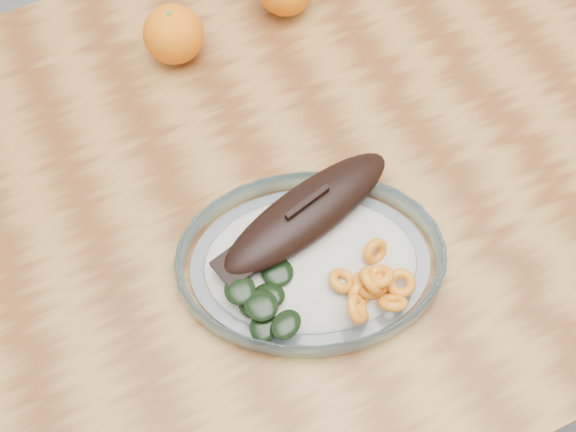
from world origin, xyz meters
The scene contains 4 objects.
ground centered at (0.00, 0.00, 0.00)m, with size 3.00×3.00×0.00m, color slate.
dining_table centered at (0.00, 0.00, 0.65)m, with size 1.20×0.80×0.75m.
plated_meal centered at (-0.10, -0.13, 0.77)m, with size 0.70×0.70×0.08m.
orange_left centered at (-0.13, 0.23, 0.79)m, with size 0.08×0.08×0.08m, color orange.
Camera 1 is at (-0.27, -0.43, 1.50)m, focal length 45.00 mm.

